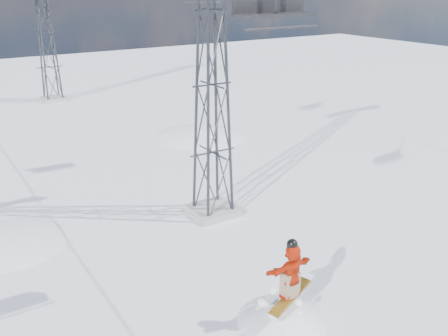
{
  "coord_description": "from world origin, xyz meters",
  "views": [
    {
      "loc": [
        -9.07,
        -8.3,
        9.26
      ],
      "look_at": [
        -0.9,
        4.48,
        3.53
      ],
      "focal_mm": 40.0,
      "sensor_mm": 36.0,
      "label": 1
    }
  ],
  "objects": [
    {
      "name": "lift_tower_far",
      "position": [
        0.8,
        33.0,
        5.47
      ],
      "size": [
        5.2,
        1.8,
        11.43
      ],
      "color": "#999999",
      "rests_on": "ground"
    },
    {
      "name": "ground",
      "position": [
        0.0,
        0.0,
        0.0
      ],
      "size": [
        120.0,
        120.0,
        0.0
      ],
      "primitive_type": "plane",
      "color": "white",
      "rests_on": "ground"
    },
    {
      "name": "lift_chair_near",
      "position": [
        -1.4,
        1.53,
        8.71
      ],
      "size": [
        2.15,
        0.62,
        2.67
      ],
      "color": "black",
      "rests_on": "ground"
    },
    {
      "name": "lift_tower_near",
      "position": [
        0.8,
        8.0,
        5.47
      ],
      "size": [
        5.2,
        1.8,
        11.43
      ],
      "color": "#999999",
      "rests_on": "ground"
    },
    {
      "name": "snow_terrain",
      "position": [
        -4.77,
        21.24,
        -9.59
      ],
      "size": [
        39.0,
        37.0,
        22.0
      ],
      "color": "white",
      "rests_on": "ground"
    }
  ]
}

